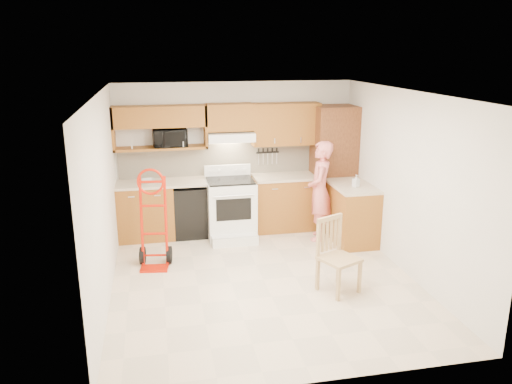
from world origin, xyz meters
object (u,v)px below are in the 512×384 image
object	(u,v)px
microwave	(170,137)
person	(320,191)
hand_truck	(153,224)
range	(231,204)
dining_chair	(339,256)

from	to	relation	value
microwave	person	world-z (taller)	microwave
person	hand_truck	distance (m)	2.73
range	person	xyz separation A→B (m)	(1.40, -0.34, 0.24)
person	hand_truck	size ratio (longest dim) A/B	1.24
hand_truck	dining_chair	bearing A→B (deg)	-20.43
microwave	person	distance (m)	2.57
dining_chair	range	bearing A→B (deg)	90.66
microwave	hand_truck	distance (m)	1.70
person	dining_chair	xyz separation A→B (m)	(-0.35, -1.87, -0.33)
hand_truck	dining_chair	distance (m)	2.63
hand_truck	dining_chair	world-z (taller)	hand_truck
person	dining_chair	size ratio (longest dim) A/B	1.67
microwave	person	bearing A→B (deg)	-23.08
range	dining_chair	bearing A→B (deg)	-64.55
range	person	size ratio (longest dim) A/B	0.71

